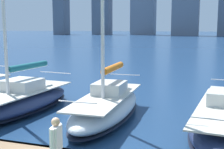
{
  "coord_description": "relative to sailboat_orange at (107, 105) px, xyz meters",
  "views": [
    {
      "loc": [
        -4.77,
        6.9,
        4.32
      ],
      "look_at": [
        -0.4,
        -6.22,
        2.2
      ],
      "focal_mm": 50.0,
      "sensor_mm": 36.0,
      "label": 1
    }
  ],
  "objects": [
    {
      "name": "sailboat_orange",
      "position": [
        0.0,
        0.0,
        0.0
      ],
      "size": [
        2.52,
        7.6,
        12.21
      ],
      "color": "silver",
      "rests_on": "ground"
    },
    {
      "name": "sailboat_teal",
      "position": [
        4.73,
        0.34,
        -0.04
      ],
      "size": [
        3.49,
        8.12,
        12.72
      ],
      "color": "navy",
      "rests_on": "ground"
    },
    {
      "name": "person_white_shirt",
      "position": [
        -1.18,
        7.08,
        0.85
      ],
      "size": [
        0.24,
        0.58,
        1.58
      ],
      "color": "gray",
      "rests_on": "dock_pier"
    }
  ]
}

